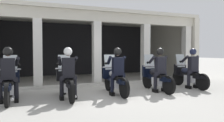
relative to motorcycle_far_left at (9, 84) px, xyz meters
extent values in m
plane|color=#A8A59E|center=(3.29, 2.88, -0.50)|extent=(80.00, 80.00, 0.00)
cube|color=black|center=(3.38, 6.61, 1.12)|extent=(11.01, 0.24, 3.23)
cube|color=beige|center=(3.38, 2.21, 2.51)|extent=(11.01, 0.36, 0.44)
cube|color=beige|center=(3.38, 4.33, 2.81)|extent=(11.01, 4.95, 0.16)
cube|color=beige|center=(8.78, 4.33, 1.12)|extent=(0.30, 4.95, 3.23)
cube|color=silver|center=(0.88, 2.21, 0.90)|extent=(0.35, 0.36, 2.79)
cube|color=silver|center=(3.38, 2.21, 0.90)|extent=(0.35, 0.36, 2.79)
cube|color=silver|center=(5.88, 2.21, 0.90)|extent=(0.35, 0.36, 2.79)
cube|color=silver|center=(8.38, 2.21, 0.90)|extent=(0.35, 0.36, 2.79)
cube|color=#B7B5AD|center=(3.38, 1.71, -0.44)|extent=(10.61, 0.24, 0.12)
cylinder|color=black|center=(0.00, 0.58, -0.18)|extent=(0.09, 0.64, 0.64)
cylinder|color=black|center=(0.00, -0.82, -0.18)|extent=(0.09, 0.64, 0.64)
cube|color=black|center=(0.00, 0.58, 0.03)|extent=(0.14, 0.44, 0.08)
cube|color=silver|center=(0.00, -0.17, -0.13)|extent=(0.28, 0.44, 0.28)
cube|color=black|center=(0.00, -0.12, 0.00)|extent=(0.18, 1.24, 0.16)
ellipsoid|color=black|center=(0.00, 0.10, 0.18)|extent=(0.26, 0.48, 0.22)
cube|color=black|center=(0.00, -0.30, 0.07)|extent=(0.24, 0.52, 0.10)
cube|color=black|center=(0.00, -0.76, 0.00)|extent=(0.16, 0.48, 0.10)
cylinder|color=silver|center=(0.00, 0.52, 0.06)|extent=(0.05, 0.24, 0.53)
cube|color=black|center=(0.00, 0.46, 0.20)|extent=(0.52, 0.16, 0.44)
sphere|color=silver|center=(0.00, 0.56, 0.22)|extent=(0.18, 0.18, 0.18)
cube|color=silver|center=(0.00, 0.44, 0.57)|extent=(0.40, 0.14, 0.54)
cylinder|color=silver|center=(0.00, 0.36, 0.40)|extent=(0.62, 0.04, 0.04)
cylinder|color=silver|center=(0.12, -0.52, -0.32)|extent=(0.07, 0.55, 0.07)
cube|color=black|center=(0.00, -0.32, 0.47)|extent=(0.36, 0.22, 0.60)
cube|color=#14193F|center=(0.00, -0.20, 0.49)|extent=(0.05, 0.02, 0.32)
sphere|color=tan|center=(0.00, -0.30, 0.92)|extent=(0.21, 0.21, 0.21)
sphere|color=black|center=(0.00, -0.30, 0.95)|extent=(0.26, 0.26, 0.26)
cylinder|color=black|center=(0.14, -0.30, 0.16)|extent=(0.26, 0.29, 0.17)
cylinder|color=black|center=(0.20, -0.30, -0.12)|extent=(0.12, 0.12, 0.53)
cube|color=black|center=(0.20, -0.29, -0.44)|extent=(0.11, 0.26, 0.12)
cylinder|color=black|center=(-0.14, -0.30, 0.16)|extent=(0.26, 0.29, 0.17)
cylinder|color=black|center=(-0.20, -0.30, -0.12)|extent=(0.12, 0.12, 0.53)
cube|color=black|center=(-0.20, -0.29, -0.44)|extent=(0.11, 0.26, 0.12)
cylinder|color=black|center=(0.22, -0.09, 0.66)|extent=(0.19, 0.48, 0.31)
sphere|color=black|center=(0.26, 0.12, 0.55)|extent=(0.09, 0.09, 0.09)
cylinder|color=black|center=(-0.22, -0.09, 0.66)|extent=(0.19, 0.48, 0.31)
sphere|color=black|center=(-0.26, 0.12, 0.55)|extent=(0.09, 0.09, 0.09)
cylinder|color=black|center=(1.64, 0.39, -0.18)|extent=(0.09, 0.64, 0.64)
cylinder|color=black|center=(1.64, -1.01, -0.18)|extent=(0.09, 0.64, 0.64)
cube|color=black|center=(1.64, 0.39, 0.03)|extent=(0.14, 0.44, 0.08)
cube|color=silver|center=(1.64, -0.36, -0.13)|extent=(0.28, 0.44, 0.28)
cube|color=black|center=(1.64, -0.31, 0.00)|extent=(0.18, 1.24, 0.16)
ellipsoid|color=black|center=(1.64, -0.09, 0.18)|extent=(0.26, 0.48, 0.22)
cube|color=black|center=(1.64, -0.49, 0.07)|extent=(0.24, 0.52, 0.10)
cube|color=black|center=(1.64, -0.95, 0.00)|extent=(0.16, 0.48, 0.10)
cylinder|color=silver|center=(1.64, 0.33, 0.06)|extent=(0.05, 0.24, 0.53)
cube|color=black|center=(1.64, 0.27, 0.20)|extent=(0.52, 0.16, 0.44)
sphere|color=silver|center=(1.64, 0.37, 0.22)|extent=(0.18, 0.18, 0.18)
cube|color=silver|center=(1.64, 0.25, 0.57)|extent=(0.40, 0.14, 0.54)
cylinder|color=silver|center=(1.64, 0.17, 0.40)|extent=(0.62, 0.04, 0.04)
cylinder|color=silver|center=(1.76, -0.71, -0.32)|extent=(0.07, 0.55, 0.07)
cube|color=black|center=(1.64, -0.51, 0.47)|extent=(0.36, 0.22, 0.60)
cube|color=#14193F|center=(1.64, -0.39, 0.49)|extent=(0.05, 0.02, 0.32)
sphere|color=tan|center=(1.64, -0.49, 0.92)|extent=(0.21, 0.21, 0.21)
sphere|color=silver|center=(1.64, -0.49, 0.95)|extent=(0.26, 0.26, 0.26)
cylinder|color=black|center=(1.78, -0.49, 0.16)|extent=(0.26, 0.29, 0.17)
cylinder|color=black|center=(1.84, -0.49, -0.12)|extent=(0.12, 0.12, 0.53)
cube|color=black|center=(1.84, -0.48, -0.44)|extent=(0.11, 0.26, 0.12)
cylinder|color=black|center=(1.50, -0.49, 0.16)|extent=(0.26, 0.29, 0.17)
cylinder|color=black|center=(1.44, -0.49, -0.12)|extent=(0.12, 0.12, 0.53)
cube|color=black|center=(1.44, -0.48, -0.44)|extent=(0.11, 0.26, 0.12)
cylinder|color=black|center=(1.86, -0.28, 0.66)|extent=(0.19, 0.48, 0.31)
sphere|color=black|center=(1.90, -0.07, 0.55)|extent=(0.09, 0.09, 0.09)
cylinder|color=black|center=(1.42, -0.28, 0.66)|extent=(0.19, 0.48, 0.31)
sphere|color=black|center=(1.38, -0.07, 0.55)|extent=(0.09, 0.09, 0.09)
cylinder|color=black|center=(3.29, 0.44, -0.18)|extent=(0.09, 0.64, 0.64)
cylinder|color=black|center=(3.29, -0.96, -0.18)|extent=(0.09, 0.64, 0.64)
cube|color=black|center=(3.29, 0.44, 0.03)|extent=(0.14, 0.44, 0.08)
cube|color=silver|center=(3.29, -0.31, -0.13)|extent=(0.28, 0.44, 0.28)
cube|color=black|center=(3.29, -0.26, 0.00)|extent=(0.18, 1.24, 0.16)
ellipsoid|color=#B2B2B7|center=(3.29, -0.04, 0.18)|extent=(0.26, 0.48, 0.22)
cube|color=black|center=(3.29, -0.44, 0.07)|extent=(0.24, 0.52, 0.10)
cube|color=black|center=(3.29, -0.90, 0.00)|extent=(0.16, 0.48, 0.10)
cylinder|color=silver|center=(3.29, 0.38, 0.06)|extent=(0.05, 0.24, 0.53)
cube|color=black|center=(3.29, 0.32, 0.20)|extent=(0.52, 0.16, 0.44)
sphere|color=silver|center=(3.29, 0.42, 0.22)|extent=(0.18, 0.18, 0.18)
cube|color=silver|center=(3.29, 0.30, 0.57)|extent=(0.40, 0.14, 0.54)
cylinder|color=silver|center=(3.29, 0.22, 0.40)|extent=(0.62, 0.04, 0.04)
cylinder|color=silver|center=(3.41, -0.66, -0.32)|extent=(0.07, 0.55, 0.07)
cube|color=black|center=(3.29, -0.46, 0.47)|extent=(0.36, 0.22, 0.60)
cube|color=#14193F|center=(3.29, -0.34, 0.49)|extent=(0.05, 0.02, 0.32)
sphere|color=tan|center=(3.29, -0.44, 0.92)|extent=(0.21, 0.21, 0.21)
sphere|color=black|center=(3.29, -0.44, 0.95)|extent=(0.26, 0.26, 0.26)
cylinder|color=black|center=(3.43, -0.44, 0.16)|extent=(0.26, 0.29, 0.17)
cylinder|color=black|center=(3.49, -0.44, -0.12)|extent=(0.12, 0.12, 0.53)
cube|color=black|center=(3.49, -0.43, -0.44)|extent=(0.11, 0.26, 0.12)
cylinder|color=black|center=(3.15, -0.44, 0.16)|extent=(0.26, 0.29, 0.17)
cylinder|color=black|center=(3.09, -0.44, -0.12)|extent=(0.12, 0.12, 0.53)
cube|color=black|center=(3.09, -0.43, -0.44)|extent=(0.11, 0.26, 0.12)
cylinder|color=black|center=(3.51, -0.23, 0.66)|extent=(0.19, 0.48, 0.31)
sphere|color=black|center=(3.55, -0.02, 0.55)|extent=(0.09, 0.09, 0.09)
cylinder|color=black|center=(3.07, -0.23, 0.66)|extent=(0.19, 0.48, 0.31)
sphere|color=black|center=(3.03, -0.02, 0.55)|extent=(0.09, 0.09, 0.09)
cylinder|color=black|center=(4.93, 0.42, -0.18)|extent=(0.09, 0.64, 0.64)
cylinder|color=black|center=(4.93, -0.98, -0.18)|extent=(0.09, 0.64, 0.64)
cube|color=black|center=(4.93, 0.42, 0.03)|extent=(0.14, 0.44, 0.08)
cube|color=silver|center=(4.93, -0.33, -0.13)|extent=(0.28, 0.44, 0.28)
cube|color=black|center=(4.93, -0.28, 0.00)|extent=(0.18, 1.24, 0.16)
ellipsoid|color=black|center=(4.93, -0.06, 0.18)|extent=(0.26, 0.48, 0.22)
cube|color=black|center=(4.93, -0.46, 0.07)|extent=(0.24, 0.52, 0.10)
cube|color=black|center=(4.93, -0.92, 0.00)|extent=(0.16, 0.48, 0.10)
cylinder|color=silver|center=(4.93, 0.36, 0.06)|extent=(0.05, 0.24, 0.53)
cube|color=black|center=(4.93, 0.30, 0.20)|extent=(0.52, 0.16, 0.44)
sphere|color=silver|center=(4.93, 0.40, 0.22)|extent=(0.18, 0.18, 0.18)
cube|color=silver|center=(4.93, 0.28, 0.57)|extent=(0.40, 0.14, 0.54)
cylinder|color=silver|center=(4.93, 0.20, 0.40)|extent=(0.62, 0.04, 0.04)
cylinder|color=silver|center=(5.05, -0.68, -0.32)|extent=(0.07, 0.55, 0.07)
cube|color=black|center=(4.93, -0.48, 0.47)|extent=(0.36, 0.22, 0.60)
cube|color=black|center=(4.93, -0.36, 0.49)|extent=(0.05, 0.02, 0.32)
sphere|color=tan|center=(4.93, -0.46, 0.92)|extent=(0.21, 0.21, 0.21)
sphere|color=black|center=(4.93, -0.46, 0.95)|extent=(0.26, 0.26, 0.26)
cylinder|color=black|center=(5.07, -0.46, 0.16)|extent=(0.26, 0.29, 0.17)
cylinder|color=black|center=(5.13, -0.46, -0.12)|extent=(0.12, 0.12, 0.53)
cube|color=black|center=(5.13, -0.45, -0.44)|extent=(0.11, 0.26, 0.12)
cylinder|color=black|center=(4.79, -0.46, 0.16)|extent=(0.26, 0.29, 0.17)
cylinder|color=black|center=(4.73, -0.46, -0.12)|extent=(0.12, 0.12, 0.53)
cube|color=black|center=(4.73, -0.45, -0.44)|extent=(0.11, 0.26, 0.12)
cylinder|color=black|center=(5.15, -0.25, 0.66)|extent=(0.19, 0.48, 0.31)
sphere|color=black|center=(5.19, -0.04, 0.55)|extent=(0.09, 0.09, 0.09)
cylinder|color=black|center=(4.71, -0.25, 0.66)|extent=(0.19, 0.48, 0.31)
sphere|color=black|center=(4.67, -0.04, 0.55)|extent=(0.09, 0.09, 0.09)
cylinder|color=black|center=(6.58, 0.60, -0.18)|extent=(0.09, 0.64, 0.64)
cylinder|color=black|center=(6.58, -0.80, -0.18)|extent=(0.09, 0.64, 0.64)
cube|color=black|center=(6.58, 0.60, 0.03)|extent=(0.14, 0.44, 0.08)
cube|color=silver|center=(6.58, -0.15, -0.13)|extent=(0.28, 0.44, 0.28)
cube|color=black|center=(6.58, -0.10, 0.00)|extent=(0.18, 1.24, 0.16)
ellipsoid|color=#1E2338|center=(6.58, 0.12, 0.18)|extent=(0.26, 0.48, 0.22)
cube|color=black|center=(6.58, -0.28, 0.07)|extent=(0.24, 0.52, 0.10)
cube|color=black|center=(6.58, -0.74, 0.00)|extent=(0.16, 0.48, 0.10)
cylinder|color=silver|center=(6.58, 0.54, 0.06)|extent=(0.05, 0.24, 0.53)
cube|color=black|center=(6.58, 0.48, 0.20)|extent=(0.52, 0.16, 0.44)
sphere|color=silver|center=(6.58, 0.58, 0.22)|extent=(0.18, 0.18, 0.18)
cube|color=silver|center=(6.58, 0.46, 0.57)|extent=(0.40, 0.14, 0.54)
cylinder|color=silver|center=(6.58, 0.38, 0.40)|extent=(0.62, 0.04, 0.04)
cylinder|color=silver|center=(6.70, -0.50, -0.32)|extent=(0.07, 0.55, 0.07)
cube|color=black|center=(6.58, -0.30, 0.47)|extent=(0.36, 0.22, 0.60)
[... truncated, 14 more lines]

